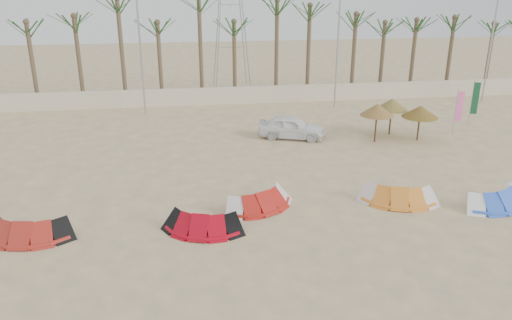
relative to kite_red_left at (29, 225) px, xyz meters
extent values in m
plane|color=#DCB77D|center=(9.25, -2.51, -0.42)|extent=(120.00, 120.00, 0.00)
cube|color=beige|center=(9.25, 19.49, 0.23)|extent=(60.00, 0.30, 1.30)
cylinder|color=brown|center=(-4.75, 20.99, 2.83)|extent=(0.32, 0.32, 6.50)
ellipsoid|color=#194719|center=(-4.75, 20.99, 6.08)|extent=(4.00, 4.00, 2.40)
cylinder|color=brown|center=(5.25, 20.99, 2.83)|extent=(0.32, 0.32, 6.50)
ellipsoid|color=#194719|center=(5.25, 20.99, 6.08)|extent=(4.00, 4.00, 2.40)
cylinder|color=brown|center=(15.25, 20.99, 2.83)|extent=(0.32, 0.32, 6.50)
ellipsoid|color=#194719|center=(15.25, 20.99, 6.08)|extent=(4.00, 4.00, 2.40)
cylinder|color=brown|center=(25.25, 20.99, 2.83)|extent=(0.32, 0.32, 6.50)
ellipsoid|color=#194719|center=(25.25, 20.99, 6.08)|extent=(4.00, 4.00, 2.40)
cylinder|color=brown|center=(33.25, 20.99, 2.83)|extent=(0.32, 0.32, 6.50)
cylinder|color=#A5A8AD|center=(3.25, 17.49, 5.08)|extent=(0.14, 0.14, 11.00)
cylinder|color=#A5A8AD|center=(17.25, 17.49, 5.08)|extent=(0.14, 0.14, 11.00)
cylinder|color=#A5A8AD|center=(29.25, 17.49, 5.08)|extent=(0.14, 0.14, 11.00)
cylinder|color=#A5231A|center=(0.00, -0.31, -0.32)|extent=(3.10, 0.69, 0.20)
cube|color=black|center=(1.40, -0.21, -0.17)|extent=(0.77, 1.18, 0.40)
cylinder|color=#A70515|center=(6.55, -0.72, -0.32)|extent=(2.74, 1.03, 0.20)
cube|color=black|center=(5.28, -0.62, -0.17)|extent=(0.90, 1.23, 0.40)
cube|color=black|center=(7.81, -0.62, -0.17)|extent=(0.90, 1.23, 0.40)
cylinder|color=#B11D15|center=(9.06, 1.01, -0.32)|extent=(2.68, 1.51, 0.20)
cube|color=silver|center=(7.75, 1.11, -0.17)|extent=(1.04, 1.25, 0.40)
cube|color=silver|center=(10.38, 1.11, -0.17)|extent=(1.04, 1.25, 0.40)
cylinder|color=orange|center=(15.12, 0.68, -0.32)|extent=(2.91, 1.15, 0.20)
cube|color=silver|center=(13.76, 0.78, -0.17)|extent=(0.92, 1.23, 0.40)
cube|color=silver|center=(16.47, 0.78, -0.17)|extent=(0.92, 1.23, 0.40)
cylinder|color=blue|center=(19.19, -0.26, -0.32)|extent=(2.85, 1.12, 0.20)
cube|color=white|center=(17.87, -0.16, -0.17)|extent=(0.92, 1.23, 0.40)
cylinder|color=#4C331E|center=(18.67, 10.35, 0.67)|extent=(0.10, 0.10, 2.17)
cone|color=olive|center=(18.67, 10.35, 1.50)|extent=(1.99, 1.99, 0.70)
cylinder|color=#4C331E|center=(17.23, 9.05, 0.69)|extent=(0.10, 0.10, 2.22)
cone|color=olive|center=(17.23, 9.05, 1.55)|extent=(2.00, 2.00, 0.70)
cylinder|color=#4C331E|center=(19.88, 8.98, 0.59)|extent=(0.10, 0.10, 2.02)
cone|color=brown|center=(19.88, 8.98, 1.35)|extent=(2.14, 2.14, 0.70)
cylinder|color=#A5A8AD|center=(22.55, 9.73, 1.03)|extent=(0.04, 0.04, 2.89)
cube|color=pink|center=(22.77, 9.73, 1.37)|extent=(0.42, 0.09, 1.88)
cylinder|color=#A5A8AD|center=(24.28, 10.95, 1.16)|extent=(0.04, 0.04, 3.16)
cube|color=#164F2E|center=(24.50, 10.95, 1.54)|extent=(0.41, 0.11, 2.06)
imported|color=white|center=(12.44, 10.47, 0.26)|extent=(4.29, 2.81, 1.36)
camera|label=1|loc=(6.16, -17.98, 8.99)|focal=35.00mm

